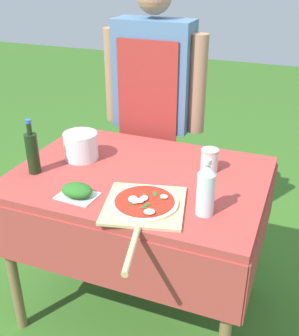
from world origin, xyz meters
The scene contains 9 objects.
ground_plane centered at (0.00, 0.00, 0.00)m, with size 12.00×12.00×0.00m, color #386B23.
prep_table centered at (0.00, 0.00, 0.71)m, with size 1.17×0.85×0.81m.
person_cook centered at (-0.16, 0.60, 0.95)m, with size 0.61×0.20×1.62m.
pizza_on_peel centered at (0.13, -0.27, 0.83)m, with size 0.38×0.60×0.06m.
oil_bottle centered at (-0.46, -0.16, 0.92)m, with size 0.06×0.06×0.26m.
water_bottle centered at (0.36, -0.21, 0.92)m, with size 0.07×0.07×0.23m.
herb_container centered at (-0.16, -0.28, 0.84)m, with size 0.17×0.13×0.06m.
mixing_tub centered at (-0.33, 0.05, 0.88)m, with size 0.17×0.17×0.13m, color silver.
sauce_jar centered at (0.29, 0.15, 0.86)m, with size 0.08×0.08×0.11m.
Camera 1 is at (0.67, -1.58, 1.72)m, focal length 45.00 mm.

